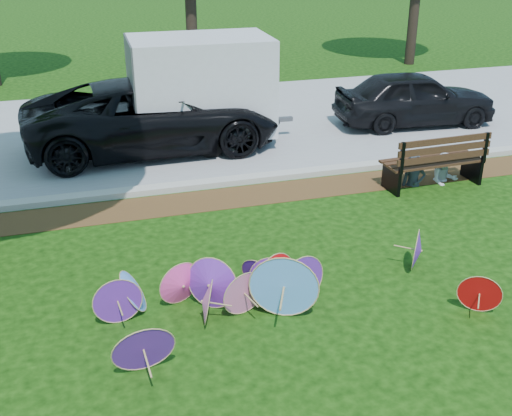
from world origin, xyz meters
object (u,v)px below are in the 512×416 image
at_px(park_bench, 432,159).
at_px(black_van, 154,116).
at_px(person_left, 416,155).
at_px(cargo_trailer, 201,86).
at_px(person_right, 447,154).
at_px(parasol_pile, 253,288).
at_px(dark_pickup, 415,98).

bearing_deg(park_bench, black_van, 140.64).
bearing_deg(black_van, person_left, -130.07).
distance_m(cargo_trailer, person_right, 5.72).
xyz_separation_m(cargo_trailer, park_bench, (3.84, -3.86, -0.86)).
height_order(cargo_trailer, park_bench, cargo_trailer).
height_order(cargo_trailer, person_left, cargo_trailer).
bearing_deg(cargo_trailer, person_left, -45.73).
bearing_deg(person_right, park_bench, -161.83).
relative_size(black_van, park_bench, 2.78).
xyz_separation_m(parasol_pile, black_van, (-0.26, 7.17, 0.44)).
relative_size(person_left, person_right, 1.10).
bearing_deg(parasol_pile, park_bench, 35.73).
height_order(black_van, cargo_trailer, cargo_trailer).
distance_m(parasol_pile, black_van, 7.18).
xyz_separation_m(parasol_pile, person_right, (5.08, 3.45, 0.23)).
bearing_deg(black_van, parasol_pile, -179.27).
distance_m(parasol_pile, dark_pickup, 9.72).
relative_size(dark_pickup, cargo_trailer, 1.30).
height_order(park_bench, person_right, person_right).
distance_m(parasol_pile, cargo_trailer, 7.38).
distance_m(parasol_pile, person_right, 6.14).
distance_m(dark_pickup, person_right, 4.04).
xyz_separation_m(parasol_pile, cargo_trailer, (0.89, 7.26, 1.03)).
height_order(parasol_pile, dark_pickup, dark_pickup).
bearing_deg(park_bench, cargo_trailer, 132.56).
bearing_deg(parasol_pile, person_left, 38.25).
relative_size(parasol_pile, park_bench, 2.56).
bearing_deg(person_left, park_bench, 10.53).
relative_size(cargo_trailer, person_left, 2.40).
relative_size(black_van, dark_pickup, 1.42).
height_order(parasol_pile, black_van, black_van).
bearing_deg(dark_pickup, cargo_trailer, 94.16).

